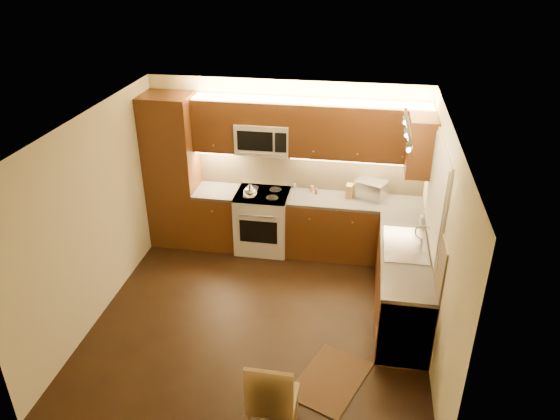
% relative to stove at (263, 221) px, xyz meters
% --- Properties ---
extents(floor, '(4.00, 4.00, 0.01)m').
position_rel_stove_xyz_m(floor, '(0.30, -1.68, -0.46)').
color(floor, black).
rests_on(floor, ground).
extents(ceiling, '(4.00, 4.00, 0.01)m').
position_rel_stove_xyz_m(ceiling, '(0.30, -1.68, 2.04)').
color(ceiling, beige).
rests_on(ceiling, ground).
extents(wall_back, '(4.00, 0.01, 2.50)m').
position_rel_stove_xyz_m(wall_back, '(0.30, 0.32, 0.79)').
color(wall_back, beige).
rests_on(wall_back, ground).
extents(wall_front, '(4.00, 0.01, 2.50)m').
position_rel_stove_xyz_m(wall_front, '(0.30, -3.67, 0.79)').
color(wall_front, beige).
rests_on(wall_front, ground).
extents(wall_left, '(0.01, 4.00, 2.50)m').
position_rel_stove_xyz_m(wall_left, '(-1.70, -1.68, 0.79)').
color(wall_left, beige).
rests_on(wall_left, ground).
extents(wall_right, '(0.01, 4.00, 2.50)m').
position_rel_stove_xyz_m(wall_right, '(2.30, -1.68, 0.79)').
color(wall_right, beige).
rests_on(wall_right, ground).
extents(pantry, '(0.70, 0.60, 2.30)m').
position_rel_stove_xyz_m(pantry, '(-1.35, 0.02, 0.69)').
color(pantry, '#4B2A10').
rests_on(pantry, floor).
extents(base_cab_back_left, '(0.62, 0.60, 0.86)m').
position_rel_stove_xyz_m(base_cab_back_left, '(-0.69, 0.02, -0.03)').
color(base_cab_back_left, '#4B2A10').
rests_on(base_cab_back_left, floor).
extents(counter_back_left, '(0.62, 0.60, 0.04)m').
position_rel_stove_xyz_m(counter_back_left, '(-0.69, 0.02, 0.42)').
color(counter_back_left, '#353230').
rests_on(counter_back_left, base_cab_back_left).
extents(base_cab_back_right, '(1.92, 0.60, 0.86)m').
position_rel_stove_xyz_m(base_cab_back_right, '(1.34, 0.02, -0.03)').
color(base_cab_back_right, '#4B2A10').
rests_on(base_cab_back_right, floor).
extents(counter_back_right, '(1.92, 0.60, 0.04)m').
position_rel_stove_xyz_m(counter_back_right, '(1.34, 0.02, 0.42)').
color(counter_back_right, '#353230').
rests_on(counter_back_right, base_cab_back_right).
extents(base_cab_right, '(0.60, 2.00, 0.86)m').
position_rel_stove_xyz_m(base_cab_right, '(2.00, -1.28, -0.03)').
color(base_cab_right, '#4B2A10').
rests_on(base_cab_right, floor).
extents(counter_right, '(0.60, 2.00, 0.04)m').
position_rel_stove_xyz_m(counter_right, '(2.00, -1.28, 0.42)').
color(counter_right, '#353230').
rests_on(counter_right, base_cab_right).
extents(dishwasher, '(0.58, 0.60, 0.84)m').
position_rel_stove_xyz_m(dishwasher, '(2.00, -1.98, -0.03)').
color(dishwasher, silver).
rests_on(dishwasher, floor).
extents(backsplash_back, '(3.30, 0.02, 0.60)m').
position_rel_stove_xyz_m(backsplash_back, '(0.65, 0.31, 0.74)').
color(backsplash_back, tan).
rests_on(backsplash_back, wall_back).
extents(backsplash_right, '(0.02, 2.00, 0.60)m').
position_rel_stove_xyz_m(backsplash_right, '(2.29, -1.28, 0.74)').
color(backsplash_right, tan).
rests_on(backsplash_right, wall_right).
extents(upper_cab_back_left, '(0.62, 0.35, 0.75)m').
position_rel_stove_xyz_m(upper_cab_back_left, '(-0.69, 0.15, 1.42)').
color(upper_cab_back_left, '#4B2A10').
rests_on(upper_cab_back_left, wall_back).
extents(upper_cab_back_right, '(1.92, 0.35, 0.75)m').
position_rel_stove_xyz_m(upper_cab_back_right, '(1.34, 0.15, 1.42)').
color(upper_cab_back_right, '#4B2A10').
rests_on(upper_cab_back_right, wall_back).
extents(upper_cab_bridge, '(0.76, 0.35, 0.31)m').
position_rel_stove_xyz_m(upper_cab_bridge, '(0.00, 0.15, 1.63)').
color(upper_cab_bridge, '#4B2A10').
rests_on(upper_cab_bridge, wall_back).
extents(upper_cab_right_corner, '(0.35, 0.50, 0.75)m').
position_rel_stove_xyz_m(upper_cab_right_corner, '(2.12, -0.28, 1.42)').
color(upper_cab_right_corner, '#4B2A10').
rests_on(upper_cab_right_corner, wall_right).
extents(stove, '(0.76, 0.65, 0.92)m').
position_rel_stove_xyz_m(stove, '(0.00, 0.00, 0.00)').
color(stove, silver).
rests_on(stove, floor).
extents(microwave, '(0.76, 0.38, 0.44)m').
position_rel_stove_xyz_m(microwave, '(0.00, 0.14, 1.26)').
color(microwave, silver).
rests_on(microwave, wall_back).
extents(window_frame, '(0.03, 1.44, 1.24)m').
position_rel_stove_xyz_m(window_frame, '(2.29, -1.12, 1.14)').
color(window_frame, silver).
rests_on(window_frame, wall_right).
extents(window_blinds, '(0.02, 1.36, 1.16)m').
position_rel_stove_xyz_m(window_blinds, '(2.27, -1.12, 1.14)').
color(window_blinds, silver).
rests_on(window_blinds, wall_right).
extents(sink, '(0.52, 0.86, 0.15)m').
position_rel_stove_xyz_m(sink, '(2.00, -1.12, 0.52)').
color(sink, silver).
rests_on(sink, counter_right).
extents(faucet, '(0.20, 0.04, 0.30)m').
position_rel_stove_xyz_m(faucet, '(2.18, -1.12, 0.59)').
color(faucet, silver).
rests_on(faucet, counter_right).
extents(track_light_bar, '(0.04, 1.20, 0.03)m').
position_rel_stove_xyz_m(track_light_bar, '(1.85, -1.27, 2.00)').
color(track_light_bar, silver).
rests_on(track_light_bar, ceiling).
extents(kettle, '(0.22, 0.22, 0.22)m').
position_rel_stove_xyz_m(kettle, '(-0.14, -0.17, 0.57)').
color(kettle, silver).
rests_on(kettle, stove).
extents(toaster_oven, '(0.52, 0.46, 0.25)m').
position_rel_stove_xyz_m(toaster_oven, '(1.55, 0.17, 0.57)').
color(toaster_oven, silver).
rests_on(toaster_oven, counter_back_right).
extents(knife_block, '(0.10, 0.15, 0.20)m').
position_rel_stove_xyz_m(knife_block, '(1.25, 0.11, 0.54)').
color(knife_block, '#A3794A').
rests_on(knife_block, counter_back_right).
extents(spice_jar_a, '(0.05, 0.05, 0.10)m').
position_rel_stove_xyz_m(spice_jar_a, '(0.44, 0.26, 0.49)').
color(spice_jar_a, silver).
rests_on(spice_jar_a, counter_back_right).
extents(spice_jar_b, '(0.05, 0.05, 0.09)m').
position_rel_stove_xyz_m(spice_jar_b, '(0.77, 0.13, 0.48)').
color(spice_jar_b, brown).
rests_on(spice_jar_b, counter_back_right).
extents(spice_jar_c, '(0.06, 0.06, 0.09)m').
position_rel_stove_xyz_m(spice_jar_c, '(0.70, 0.25, 0.48)').
color(spice_jar_c, silver).
rests_on(spice_jar_c, counter_back_right).
extents(spice_jar_d, '(0.06, 0.06, 0.09)m').
position_rel_stove_xyz_m(spice_jar_d, '(0.70, 0.20, 0.49)').
color(spice_jar_d, '#965F2D').
rests_on(spice_jar_d, counter_back_right).
extents(soap_bottle, '(0.10, 0.10, 0.18)m').
position_rel_stove_xyz_m(soap_bottle, '(2.24, -0.55, 0.53)').
color(soap_bottle, silver).
rests_on(soap_bottle, counter_right).
extents(rug, '(0.92, 1.09, 0.01)m').
position_rel_stove_xyz_m(rug, '(1.25, -2.58, -0.45)').
color(rug, black).
rests_on(rug, floor).
extents(dining_chair, '(0.44, 0.44, 0.98)m').
position_rel_stove_xyz_m(dining_chair, '(0.76, -3.36, 0.03)').
color(dining_chair, '#A3794A').
rests_on(dining_chair, floor).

